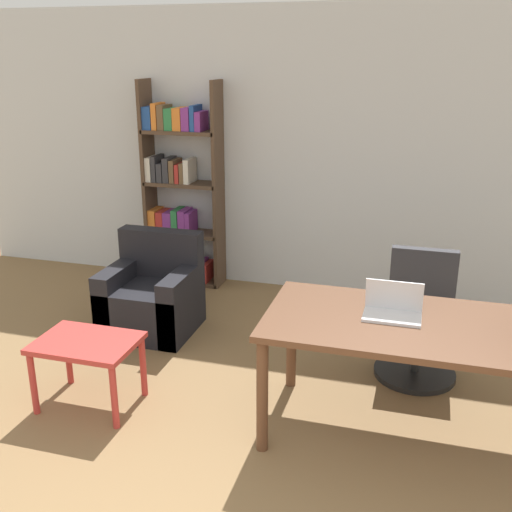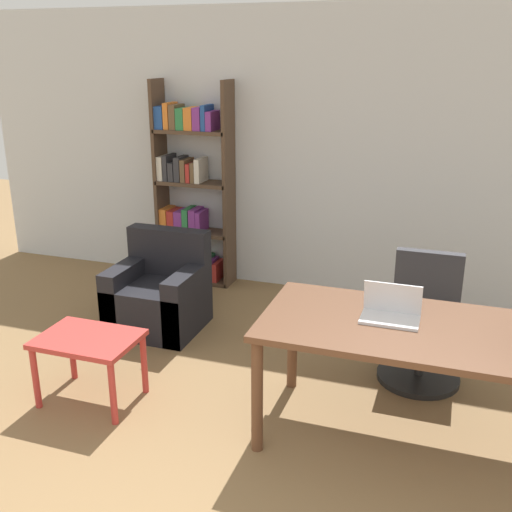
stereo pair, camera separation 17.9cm
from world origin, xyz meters
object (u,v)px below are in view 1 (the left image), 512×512
object	(u,v)px
desk	(416,337)
armchair	(152,298)
laptop	(393,309)
office_chair	(419,323)
bookshelf	(179,196)
side_table_blue	(87,350)

from	to	relation	value
desk	armchair	xyz separation A→B (m)	(-2.18, 0.96, -0.40)
laptop	armchair	distance (m)	2.29
laptop	office_chair	xyz separation A→B (m)	(0.17, 0.79, -0.43)
laptop	armchair	world-z (taller)	laptop
bookshelf	side_table_blue	bearing A→B (deg)	-82.25
laptop	side_table_blue	xyz separation A→B (m)	(-1.93, -0.28, -0.42)
laptop	bookshelf	world-z (taller)	bookshelf
side_table_blue	armchair	xyz separation A→B (m)	(-0.10, 1.19, -0.12)
desk	side_table_blue	xyz separation A→B (m)	(-2.08, -0.23, -0.28)
office_chair	bookshelf	size ratio (longest dim) A/B	0.45
side_table_blue	bookshelf	size ratio (longest dim) A/B	0.32
desk	bookshelf	distance (m)	3.20
desk	side_table_blue	size ratio (longest dim) A/B	2.71
office_chair	armchair	distance (m)	2.21
laptop	side_table_blue	bearing A→B (deg)	-171.70
desk	laptop	distance (m)	0.21
laptop	office_chair	bearing A→B (deg)	78.10
desk	armchair	world-z (taller)	armchair
office_chair	armchair	size ratio (longest dim) A/B	1.11
side_table_blue	armchair	size ratio (longest dim) A/B	0.80
bookshelf	armchair	bearing A→B (deg)	-79.31
armchair	side_table_blue	bearing A→B (deg)	-85.12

